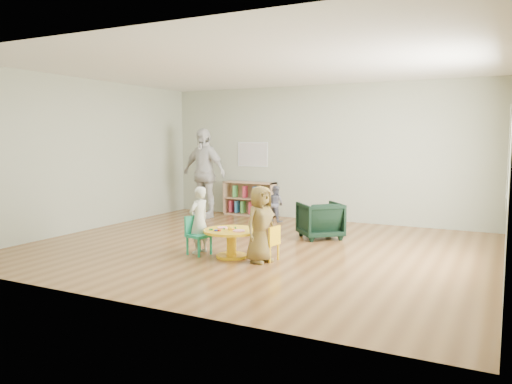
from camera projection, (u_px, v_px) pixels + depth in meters
room at (257, 126)px, 7.65m from camera, size 7.10×7.00×2.80m
activity_table at (231, 238)px, 7.19m from camera, size 0.80×0.80×0.45m
kid_chair_left at (197, 234)px, 7.36m from camera, size 0.37×0.37×0.57m
kid_chair_right at (270, 242)px, 6.97m from camera, size 0.30×0.30×0.50m
bookshelf at (250, 199)px, 11.08m from camera, size 1.20×0.30×0.75m
alphabet_poster at (253, 154)px, 11.08m from camera, size 0.74×0.01×0.54m
armchair at (320, 220)px, 8.54m from camera, size 0.96×0.96×0.63m
child_left at (199, 220)px, 7.42m from camera, size 0.30×0.40×1.00m
child_right at (261, 224)px, 6.87m from camera, size 0.48×0.60×1.07m
toddler at (276, 204)px, 10.22m from camera, size 0.43×0.37×0.75m
adult_caretaker at (204, 173)px, 10.74m from camera, size 1.19×0.64×1.92m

